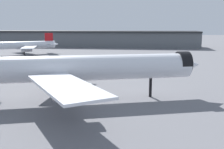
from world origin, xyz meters
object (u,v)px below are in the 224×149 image
Objects in this scene: service_truck_front at (116,69)px; traffic_cone_wingtip at (86,74)px; airliner_near_gate at (81,69)px; airliner_far_taxiway at (20,45)px.

traffic_cone_wingtip is (-11.09, -3.99, -1.23)m from service_truck_front.
airliner_near_gate is 38.40m from service_truck_front.
airliner_far_taxiway is 7.61× the size of service_truck_front.
airliner_far_taxiway reaches higher than service_truck_front.
airliner_near_gate is at bearing 11.12° from service_truck_front.
service_truck_front is at bearing 19.81° from traffic_cone_wingtip.
airliner_far_taxiway is at bearing -113.45° from service_truck_front.
airliner_near_gate is 113.94m from airliner_far_taxiway.
airliner_far_taxiway is at bearing 105.37° from airliner_near_gate.
airliner_near_gate reaches higher than service_truck_front.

